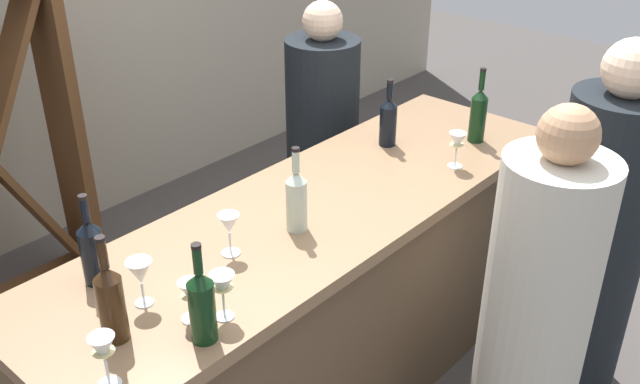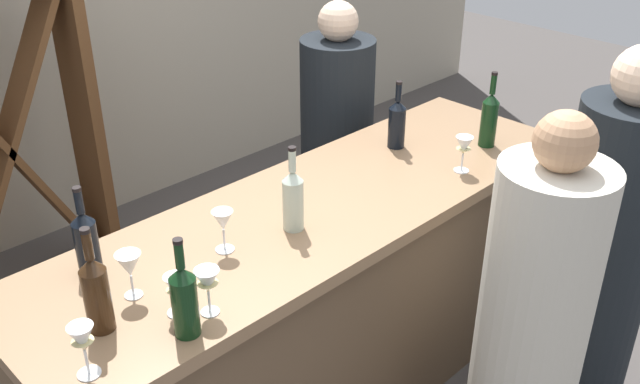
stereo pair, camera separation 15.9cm
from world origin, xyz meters
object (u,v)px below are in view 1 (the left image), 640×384
Objects in this scene: wine_bottle_center_dark_green at (202,304)px; wine_glass_far_left at (190,294)px; person_center_guest at (595,242)px; wine_bottle_second_left_near_black at (92,250)px; wine_glass_near_right at (457,143)px; wine_bottle_far_right_dark_green at (478,114)px; wine_bottle_second_right_clear_pale at (296,199)px; wine_glass_near_center at (104,352)px; wine_bottle_leftmost_amber_brown at (111,301)px; wine_glass_far_right at (229,226)px; person_left_guest at (533,325)px; wine_glass_far_center at (140,273)px; person_right_guest at (322,155)px; wine_bottle_rightmost_near_black at (388,121)px; wine_glass_near_left at (222,288)px.

wine_bottle_center_dark_green is 2.38× the size of wine_glass_far_left.
person_center_guest is (1.63, -0.57, -0.36)m from wine_glass_far_left.
wine_bottle_second_left_near_black reaches higher than wine_glass_near_right.
wine_bottle_center_dark_green is 0.94× the size of wine_bottle_far_right_dark_green.
wine_glass_near_center is at bearing -169.46° from wine_bottle_second_right_clear_pale.
wine_bottle_leftmost_amber_brown is 0.50m from wine_glass_far_right.
wine_bottle_leftmost_amber_brown is at bearing 178.12° from wine_bottle_far_right_dark_green.
wine_bottle_far_right_dark_green is at bearing -63.47° from person_left_guest.
wine_glass_near_right is at bearing -165.89° from wine_bottle_far_right_dark_green.
wine_glass_far_right is at bearing 29.11° from wine_glass_far_left.
wine_bottle_far_right_dark_green is 1.68m from wine_glass_far_center.
wine_glass_near_center is (-1.94, -0.08, -0.02)m from wine_bottle_far_right_dark_green.
wine_bottle_center_dark_green is 0.20× the size of person_center_guest.
wine_glass_near_center is 0.11× the size of person_right_guest.
wine_bottle_center_dark_green is 0.10m from wine_glass_far_left.
wine_bottle_second_left_near_black is 1.42m from wine_bottle_rightmost_near_black.
wine_bottle_second_left_near_black is 0.98× the size of wine_bottle_second_right_clear_pale.
person_center_guest is at bearing -28.72° from wine_bottle_second_left_near_black.
wine_bottle_far_right_dark_green is 0.29m from wine_glass_near_right.
wine_bottle_second_left_near_black is at bearing 101.94° from wine_glass_far_left.
person_left_guest reaches higher than wine_glass_near_center.
person_left_guest reaches higher than wine_bottle_leftmost_amber_brown.
wine_bottle_center_dark_green reaches higher than wine_bottle_second_left_near_black.
person_left_guest reaches higher than wine_bottle_second_right_clear_pale.
wine_bottle_second_left_near_black is at bearing 108.71° from wine_glass_near_left.
wine_bottle_far_right_dark_green is 1.63m from wine_glass_far_left.
person_right_guest is at bearing 17.29° from wine_bottle_second_left_near_black.
person_right_guest is (0.57, 1.49, -0.02)m from person_left_guest.
wine_glass_far_center is at bearing 34.20° from person_left_guest.
wine_bottle_leftmost_amber_brown is 0.19m from wine_glass_near_center.
wine_bottle_second_right_clear_pale is 0.26m from wine_glass_far_right.
person_center_guest reaches higher than wine_glass_far_left.
wine_bottle_second_right_clear_pale reaches higher than wine_glass_near_right.
wine_glass_near_right is 0.10× the size of person_right_guest.
wine_glass_near_center is at bearing -177.56° from wine_bottle_far_right_dark_green.
person_center_guest is (1.94, -0.52, -0.38)m from wine_glass_near_center.
wine_bottle_center_dark_green is 0.43m from wine_glass_far_right.
wine_glass_far_left is (0.03, 0.09, -0.03)m from wine_bottle_center_dark_green.
wine_glass_near_center reaches higher than wine_glass_far_left.
wine_bottle_second_left_near_black is 0.20× the size of person_left_guest.
wine_bottle_second_right_clear_pale is at bearing -12.10° from wine_glass_far_right.
wine_bottle_center_dark_green is at bearing -86.35° from wine_glass_far_center.
wine_glass_near_left is 0.99× the size of wine_glass_near_right.
wine_bottle_rightmost_near_black is 1.06m from person_left_guest.
wine_glass_far_center is at bearing 117.03° from wine_glass_near_left.
wine_bottle_leftmost_amber_brown is at bearing 175.15° from wine_glass_near_right.
wine_bottle_leftmost_amber_brown is 1.08× the size of wine_bottle_second_left_near_black.
wine_glass_far_center is (-1.40, 0.20, 0.00)m from wine_glass_near_right.
wine_bottle_rightmost_near_black is 0.20× the size of person_left_guest.
wine_bottle_center_dark_green is 1.22m from person_left_guest.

